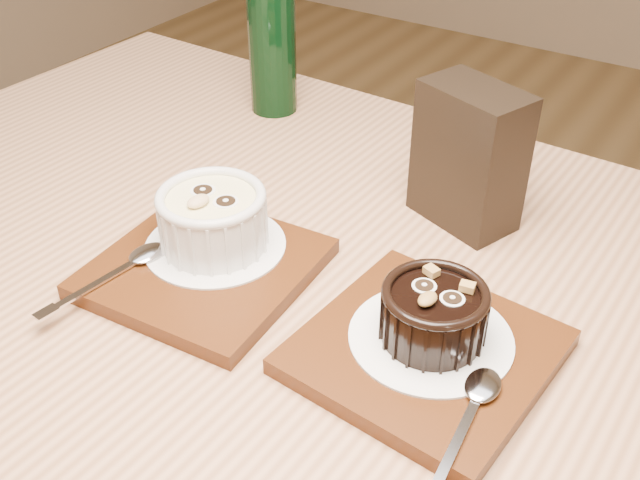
{
  "coord_description": "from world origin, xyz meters",
  "views": [
    {
      "loc": [
        0.44,
        -0.57,
        1.17
      ],
      "look_at": [
        0.17,
        -0.15,
        0.81
      ],
      "focal_mm": 42.0,
      "sensor_mm": 36.0,
      "label": 1
    }
  ],
  "objects_px": {
    "ramekin_white": "(213,217)",
    "tray_right": "(425,352)",
    "table": "(307,378)",
    "condiment_stand": "(469,157)",
    "green_bottle": "(272,45)",
    "tray_left": "(205,268)",
    "ramekin_dark": "(434,312)"
  },
  "relations": [
    {
      "from": "tray_right",
      "to": "green_bottle",
      "type": "xyz_separation_m",
      "value": [
        -0.37,
        0.31,
        0.08
      ]
    },
    {
      "from": "tray_right",
      "to": "ramekin_dark",
      "type": "relative_size",
      "value": 2.17
    },
    {
      "from": "table",
      "to": "tray_right",
      "type": "xyz_separation_m",
      "value": [
        0.12,
        -0.0,
        0.1
      ]
    },
    {
      "from": "tray_left",
      "to": "ramekin_dark",
      "type": "height_order",
      "value": "ramekin_dark"
    },
    {
      "from": "ramekin_white",
      "to": "ramekin_dark",
      "type": "bearing_deg",
      "value": 5.64
    },
    {
      "from": "ramekin_white",
      "to": "condiment_stand",
      "type": "xyz_separation_m",
      "value": [
        0.16,
        0.19,
        0.02
      ]
    },
    {
      "from": "ramekin_dark",
      "to": "tray_left",
      "type": "bearing_deg",
      "value": -169.39
    },
    {
      "from": "ramekin_white",
      "to": "tray_right",
      "type": "relative_size",
      "value": 0.55
    },
    {
      "from": "ramekin_dark",
      "to": "tray_right",
      "type": "bearing_deg",
      "value": -84.68
    },
    {
      "from": "tray_left",
      "to": "green_bottle",
      "type": "xyz_separation_m",
      "value": [
        -0.15,
        0.32,
        0.08
      ]
    },
    {
      "from": "tray_left",
      "to": "green_bottle",
      "type": "height_order",
      "value": "green_bottle"
    },
    {
      "from": "table",
      "to": "green_bottle",
      "type": "distance_m",
      "value": 0.43
    },
    {
      "from": "table",
      "to": "green_bottle",
      "type": "bearing_deg",
      "value": 129.81
    },
    {
      "from": "condiment_stand",
      "to": "table",
      "type": "bearing_deg",
      "value": -105.98
    },
    {
      "from": "table",
      "to": "tray_right",
      "type": "distance_m",
      "value": 0.15
    },
    {
      "from": "condiment_stand",
      "to": "green_bottle",
      "type": "xyz_separation_m",
      "value": [
        -0.31,
        0.1,
        0.01
      ]
    },
    {
      "from": "green_bottle",
      "to": "tray_right",
      "type": "bearing_deg",
      "value": -39.8
    },
    {
      "from": "tray_right",
      "to": "green_bottle",
      "type": "relative_size",
      "value": 0.83
    },
    {
      "from": "ramekin_dark",
      "to": "green_bottle",
      "type": "height_order",
      "value": "green_bottle"
    },
    {
      "from": "ramekin_dark",
      "to": "green_bottle",
      "type": "distance_m",
      "value": 0.47
    },
    {
      "from": "tray_left",
      "to": "ramekin_white",
      "type": "bearing_deg",
      "value": 105.06
    },
    {
      "from": "table",
      "to": "tray_left",
      "type": "relative_size",
      "value": 6.81
    },
    {
      "from": "table",
      "to": "condiment_stand",
      "type": "height_order",
      "value": "condiment_stand"
    },
    {
      "from": "tray_right",
      "to": "condiment_stand",
      "type": "relative_size",
      "value": 1.29
    },
    {
      "from": "table",
      "to": "ramekin_white",
      "type": "xyz_separation_m",
      "value": [
        -0.11,
        0.01,
        0.14
      ]
    },
    {
      "from": "ramekin_white",
      "to": "tray_right",
      "type": "distance_m",
      "value": 0.23
    },
    {
      "from": "ramekin_white",
      "to": "green_bottle",
      "type": "height_order",
      "value": "green_bottle"
    },
    {
      "from": "ramekin_dark",
      "to": "condiment_stand",
      "type": "xyz_separation_m",
      "value": [
        -0.06,
        0.19,
        0.03
      ]
    },
    {
      "from": "table",
      "to": "tray_left",
      "type": "height_order",
      "value": "tray_left"
    },
    {
      "from": "ramekin_white",
      "to": "green_bottle",
      "type": "bearing_deg",
      "value": 123.02
    },
    {
      "from": "tray_right",
      "to": "table",
      "type": "bearing_deg",
      "value": 177.71
    },
    {
      "from": "tray_left",
      "to": "condiment_stand",
      "type": "relative_size",
      "value": 1.29
    }
  ]
}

